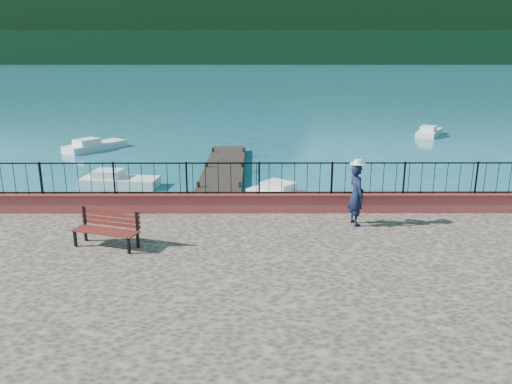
{
  "coord_description": "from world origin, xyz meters",
  "views": [
    {
      "loc": [
        -0.45,
        -10.96,
        5.9
      ],
      "look_at": [
        -0.4,
        2.0,
        2.3
      ],
      "focal_mm": 35.0,
      "sensor_mm": 36.0,
      "label": 1
    }
  ],
  "objects_px": {
    "boat_1": "(289,193)",
    "boat_5": "(429,130)",
    "person": "(356,195)",
    "boat_0": "(120,178)",
    "park_bench": "(107,236)",
    "boat_3": "(95,143)"
  },
  "relations": [
    {
      "from": "boat_1",
      "to": "boat_5",
      "type": "xyz_separation_m",
      "value": [
        11.65,
        17.3,
        0.0
      ]
    },
    {
      "from": "park_bench",
      "to": "boat_1",
      "type": "xyz_separation_m",
      "value": [
        5.12,
        7.83,
        -1.09
      ]
    },
    {
      "from": "boat_0",
      "to": "person",
      "type": "bearing_deg",
      "value": -37.65
    },
    {
      "from": "person",
      "to": "boat_1",
      "type": "height_order",
      "value": "person"
    },
    {
      "from": "boat_0",
      "to": "boat_1",
      "type": "distance_m",
      "value": 8.0
    },
    {
      "from": "boat_3",
      "to": "boat_5",
      "type": "relative_size",
      "value": 1.19
    },
    {
      "from": "boat_1",
      "to": "boat_5",
      "type": "relative_size",
      "value": 1.03
    },
    {
      "from": "boat_5",
      "to": "boat_1",
      "type": "bearing_deg",
      "value": 175.92
    },
    {
      "from": "boat_1",
      "to": "boat_3",
      "type": "relative_size",
      "value": 0.86
    },
    {
      "from": "boat_1",
      "to": "park_bench",
      "type": "bearing_deg",
      "value": -83.6
    },
    {
      "from": "person",
      "to": "park_bench",
      "type": "bearing_deg",
      "value": 90.94
    },
    {
      "from": "park_bench",
      "to": "boat_0",
      "type": "height_order",
      "value": "park_bench"
    },
    {
      "from": "park_bench",
      "to": "boat_5",
      "type": "relative_size",
      "value": 0.52
    },
    {
      "from": "boat_0",
      "to": "boat_3",
      "type": "bearing_deg",
      "value": 119.54
    },
    {
      "from": "park_bench",
      "to": "person",
      "type": "bearing_deg",
      "value": 32.22
    },
    {
      "from": "boat_1",
      "to": "boat_3",
      "type": "distance_m",
      "value": 16.44
    },
    {
      "from": "person",
      "to": "boat_0",
      "type": "height_order",
      "value": "person"
    },
    {
      "from": "boat_1",
      "to": "person",
      "type": "bearing_deg",
      "value": -37.17
    },
    {
      "from": "person",
      "to": "boat_0",
      "type": "xyz_separation_m",
      "value": [
        -9.04,
        8.71,
        -1.68
      ]
    },
    {
      "from": "person",
      "to": "boat_5",
      "type": "distance_m",
      "value": 25.64
    },
    {
      "from": "park_bench",
      "to": "boat_5",
      "type": "distance_m",
      "value": 30.23
    },
    {
      "from": "boat_5",
      "to": "park_bench",
      "type": "bearing_deg",
      "value": 176.17
    }
  ]
}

